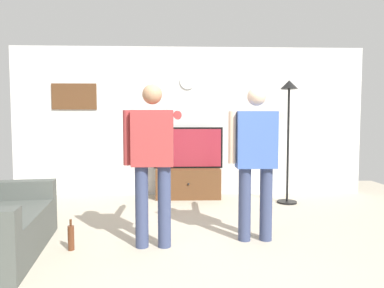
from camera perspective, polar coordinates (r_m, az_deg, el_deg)
ground_plane at (r=3.61m, az=0.85°, el=-18.18°), size 8.40×8.40×0.00m
back_wall at (r=6.30m, az=-0.51°, el=3.78°), size 6.40×0.10×2.70m
tv_stand at (r=6.05m, az=-0.64°, el=-6.57°), size 1.12×0.44×0.53m
television at (r=6.01m, az=-0.66°, el=-0.63°), size 1.22×0.07×0.72m
wall_clock at (r=6.28m, az=-0.72°, el=10.42°), size 0.28×0.03×0.28m
framed_picture at (r=6.54m, az=-19.10°, el=7.51°), size 0.80×0.04×0.46m
floor_lamp at (r=5.80m, az=15.85°, el=4.56°), size 0.32×0.32×2.02m
person_standing_nearer_lamp at (r=3.65m, az=-6.58°, el=-1.85°), size 0.62×0.78×1.74m
person_standing_nearer_couch at (r=3.90m, az=10.61°, el=-1.60°), size 0.63×0.78×1.73m
beverage_bottle at (r=3.92m, az=-19.59°, el=-14.52°), size 0.07×0.07×0.33m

